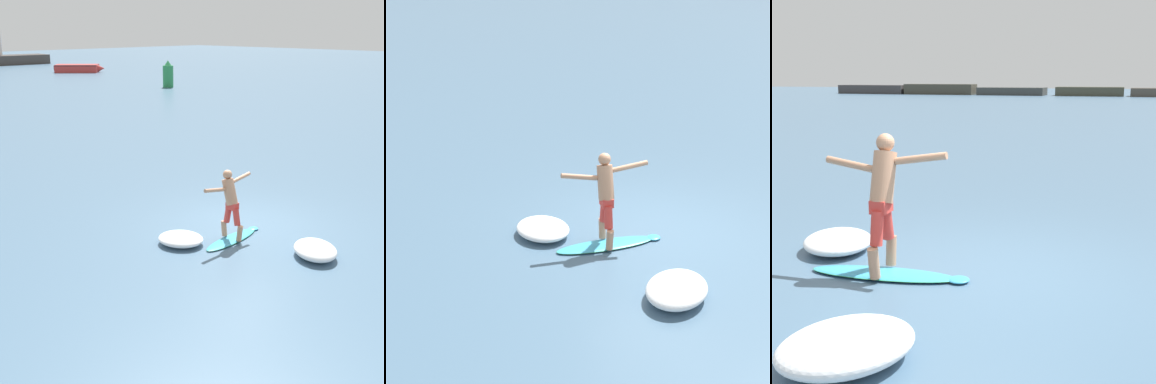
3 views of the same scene
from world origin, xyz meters
The scene contains 5 objects.
ground_plane centered at (0.00, 0.00, 0.00)m, with size 200.00×200.00×0.00m, color #47657F.
surfboard centered at (-1.09, -0.51, 0.03)m, with size 2.04×0.62×0.20m.
surfer centered at (-1.12, -0.44, 1.05)m, with size 1.58×0.67×1.68m.
wave_foam_at_tail centered at (-2.16, 0.19, 0.14)m, with size 1.30×1.38×0.27m.
wave_foam_at_nose centered at (-0.52, -2.47, 0.17)m, with size 1.50×1.53×0.34m.
Camera 2 is at (-4.00, -10.52, 5.44)m, focal length 60.00 mm.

